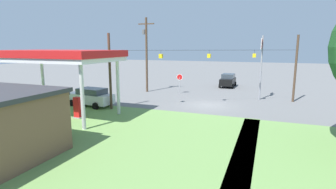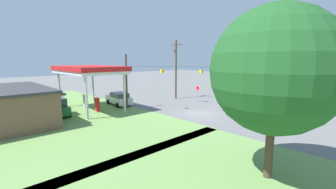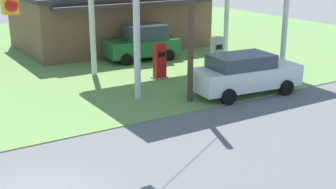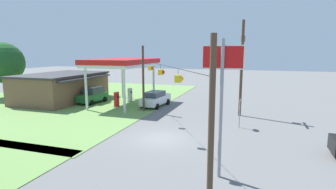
% 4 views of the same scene
% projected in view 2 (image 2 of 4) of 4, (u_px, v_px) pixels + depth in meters
% --- Properties ---
extents(ground_plane, '(160.00, 160.00, 0.00)m').
position_uv_depth(ground_plane, '(200.00, 113.00, 27.10)').
color(ground_plane, slate).
extents(grass_verge_station_corner, '(36.00, 28.00, 0.04)m').
position_uv_depth(grass_verge_station_corner, '(3.00, 119.00, 24.23)').
color(grass_verge_station_corner, '#6B934C').
rests_on(grass_verge_station_corner, ground).
extents(gas_station_canopy, '(9.92, 6.10, 5.61)m').
position_uv_depth(gas_station_canopy, '(89.00, 70.00, 28.11)').
color(gas_station_canopy, silver).
rests_on(gas_station_canopy, ground).
extents(gas_station_store, '(11.73, 7.98, 3.64)m').
position_uv_depth(gas_station_store, '(5.00, 106.00, 22.39)').
color(gas_station_store, brown).
rests_on(gas_station_store, ground).
extents(fuel_pump_near, '(0.71, 0.56, 1.80)m').
position_uv_depth(fuel_pump_near, '(97.00, 105.00, 27.50)').
color(fuel_pump_near, gray).
rests_on(fuel_pump_near, ground).
extents(fuel_pump_far, '(0.71, 0.56, 1.80)m').
position_uv_depth(fuel_pump_far, '(85.00, 101.00, 30.04)').
color(fuel_pump_far, gray).
rests_on(fuel_pump_far, ground).
extents(car_at_pumps_front, '(5.07, 2.44, 1.83)m').
position_uv_depth(car_at_pumps_front, '(119.00, 99.00, 31.67)').
color(car_at_pumps_front, white).
rests_on(car_at_pumps_front, ground).
extents(car_at_pumps_rear, '(4.35, 2.40, 2.06)m').
position_uv_depth(car_at_pumps_rear, '(57.00, 107.00, 25.62)').
color(car_at_pumps_rear, '#1E602D').
rests_on(car_at_pumps_rear, ground).
extents(car_on_crossroad, '(2.14, 4.16, 1.93)m').
position_uv_depth(car_on_crossroad, '(253.00, 94.00, 35.93)').
color(car_on_crossroad, black).
rests_on(car_on_crossroad, ground).
extents(stop_sign_roadside, '(0.80, 0.08, 2.50)m').
position_uv_depth(stop_sign_roadside, '(198.00, 90.00, 33.99)').
color(stop_sign_roadside, '#99999E').
rests_on(stop_sign_roadside, ground).
extents(stop_sign_overhead, '(0.22, 2.08, 7.10)m').
position_uv_depth(stop_sign_overhead, '(260.00, 71.00, 26.26)').
color(stop_sign_overhead, gray).
rests_on(stop_sign_overhead, ground).
extents(utility_pole_main, '(2.20, 0.44, 9.55)m').
position_uv_depth(utility_pole_main, '(176.00, 66.00, 36.55)').
color(utility_pole_main, '#4C3828').
rests_on(utility_pole_main, ground).
extents(signal_span_gantry, '(16.75, 10.24, 7.13)m').
position_uv_depth(signal_span_gantry, '(201.00, 81.00, 26.51)').
color(signal_span_gantry, '#4C3828').
rests_on(signal_span_gantry, ground).
extents(tree_west_verge, '(6.67, 6.67, 9.22)m').
position_uv_depth(tree_west_verge, '(275.00, 71.00, 11.48)').
color(tree_west_verge, '#4C3828').
rests_on(tree_west_verge, ground).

